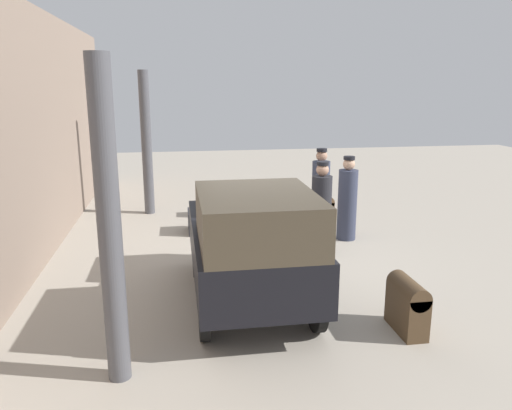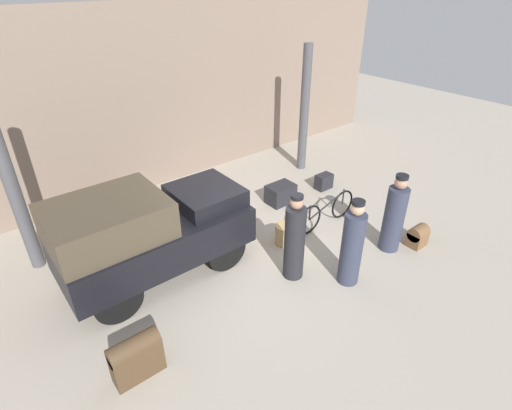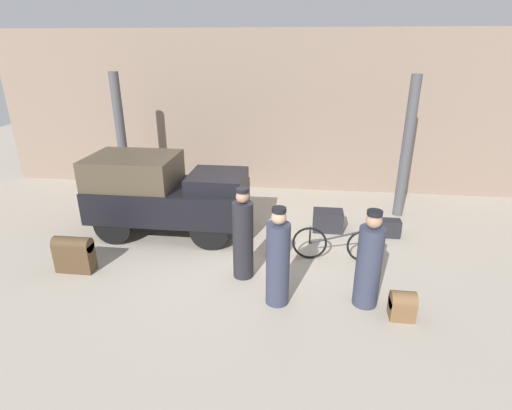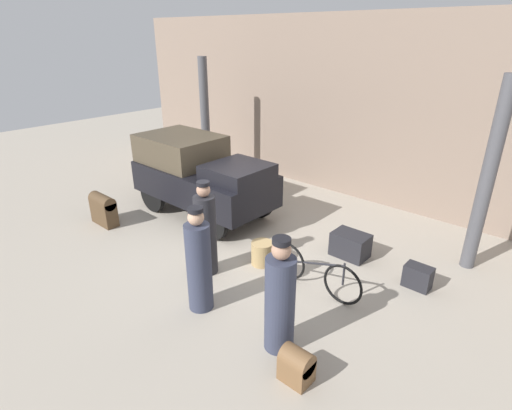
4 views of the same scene
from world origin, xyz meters
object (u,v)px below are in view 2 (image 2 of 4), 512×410
Objects in this scene: truck at (147,231)px; conductor_in_dark_uniform at (295,240)px; bicycle at (326,211)px; trunk_wicker_pale at (136,356)px; porter_standing_middle at (352,246)px; suitcase_small_leather at (418,236)px; suitcase_black_upright at (281,194)px; porter_lifting_near_truck at (394,217)px; wicker_basket at (285,234)px; trunk_large_brown at (324,182)px.

truck is 2.67m from conductor_in_dark_uniform.
bicycle reaches higher than trunk_wicker_pale.
conductor_in_dark_uniform is 1.03m from porter_standing_middle.
porter_standing_middle reaches higher than trunk_wicker_pale.
conductor_in_dark_uniform reaches higher than suitcase_small_leather.
suitcase_black_upright is at bearing 71.97° from porter_standing_middle.
porter_lifting_near_truck is at bearing 149.21° from suitcase_small_leather.
bicycle is at bearing 24.42° from conductor_in_dark_uniform.
wicker_basket is 2.79m from suitcase_small_leather.
porter_standing_middle is 3.19m from suitcase_black_upright.
truck reaches higher than conductor_in_dark_uniform.
porter_standing_middle reaches higher than wicker_basket.
suitcase_black_upright is at bearing 8.44° from truck.
trunk_large_brown is at bearing 83.22° from suitcase_small_leather.
porter_lifting_near_truck is 3.57× the size of suitcase_small_leather.
conductor_in_dark_uniform is 2.84m from suitcase_black_upright.
wicker_basket is 0.26× the size of porter_standing_middle.
porter_standing_middle reaches higher than suitcase_black_upright.
trunk_wicker_pale is (-6.29, -2.28, 0.18)m from trunk_large_brown.
porter_lifting_near_truck is at bearing -28.42° from truck.
suitcase_black_upright is 0.95× the size of trunk_wicker_pale.
porter_lifting_near_truck is 5.43m from trunk_wicker_pale.
wicker_basket is 0.26× the size of conductor_in_dark_uniform.
suitcase_small_leather is at bearing -30.79° from porter_lifting_near_truck.
conductor_in_dark_uniform is at bearing -126.78° from suitcase_black_upright.
porter_standing_middle reaches higher than trunk_large_brown.
conductor_in_dark_uniform is at bearing -38.86° from truck.
trunk_wicker_pale is at bearing -160.05° from trunk_large_brown.
bicycle is at bearing -85.58° from suitcase_black_upright.
truck is 1.97× the size of conductor_in_dark_uniform.
porter_lifting_near_truck is at bearing -4.25° from trunk_wicker_pale.
suitcase_black_upright is (-1.03, 3.17, -0.00)m from suitcase_small_leather.
trunk_wicker_pale is at bearing 175.75° from porter_lifting_near_truck.
truck is 4.82m from porter_lifting_near_truck.
porter_lifting_near_truck is (0.39, -1.43, 0.41)m from bicycle.
porter_standing_middle is (2.77, -2.43, -0.21)m from truck.
wicker_basket is at bearing -128.78° from suitcase_black_upright.
porter_lifting_near_truck is 2.94m from suitcase_black_upright.
truck is 2.03× the size of porter_lifting_near_truck.
porter_lifting_near_truck is at bearing 5.24° from porter_standing_middle.
porter_lifting_near_truck reaches higher than wicker_basket.
conductor_in_dark_uniform reaches higher than porter_lifting_near_truck.
truck is 5.04× the size of suitcase_black_upright.
bicycle reaches higher than trunk_large_brown.
truck is at bearing 167.32° from bicycle.
wicker_basket is 0.26× the size of porter_lifting_near_truck.
trunk_large_brown is at bearing 4.34° from truck.
porter_lifting_near_truck reaches higher than trunk_large_brown.
trunk_large_brown is 0.63× the size of trunk_wicker_pale.
trunk_large_brown is (1.28, 1.25, -0.16)m from bicycle.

